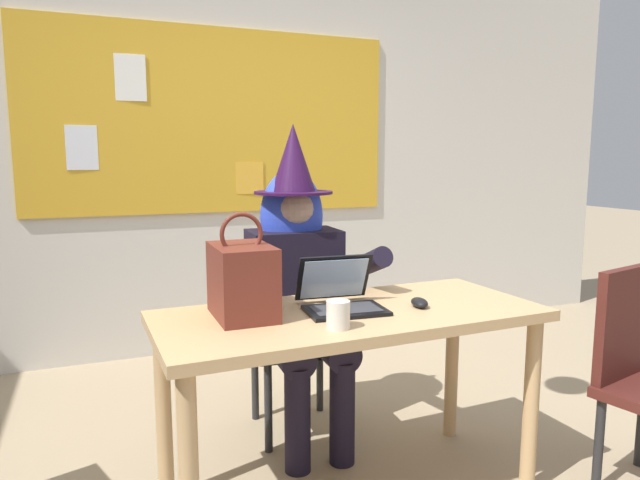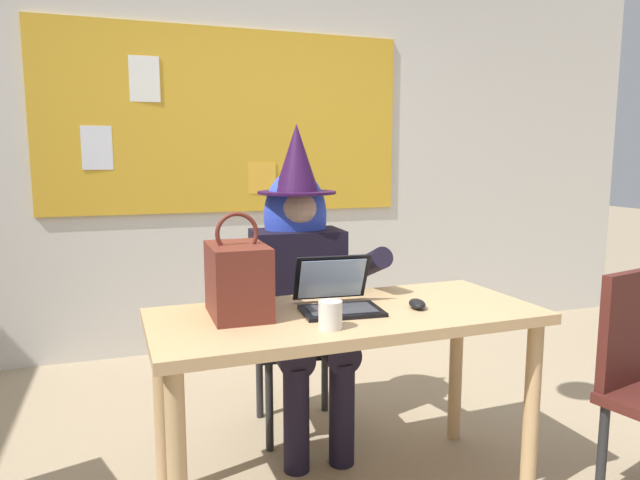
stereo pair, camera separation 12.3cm
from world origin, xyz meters
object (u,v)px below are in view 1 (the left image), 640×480
(chair_at_desk, at_px, (292,323))
(coffee_mug, at_px, (338,315))
(computer_mouse, at_px, (419,303))
(handbag, at_px, (242,280))
(person_costumed, at_px, (298,270))
(desk_main, at_px, (351,337))
(laptop, at_px, (341,297))

(chair_at_desk, relative_size, coffee_mug, 9.54)
(computer_mouse, height_order, handbag, handbag)
(person_costumed, relative_size, handbag, 3.88)
(chair_at_desk, relative_size, handbag, 2.40)
(desk_main, height_order, chair_at_desk, chair_at_desk)
(desk_main, xyz_separation_m, person_costumed, (-0.01, 0.55, 0.16))
(laptop, bearing_deg, computer_mouse, -11.99)
(desk_main, relative_size, computer_mouse, 14.05)
(person_costumed, xyz_separation_m, laptop, (-0.01, -0.51, -0.01))
(desk_main, height_order, laptop, laptop)
(laptop, relative_size, coffee_mug, 3.31)
(computer_mouse, bearing_deg, person_costumed, 128.78)
(person_costumed, distance_m, handbag, 0.61)
(desk_main, relative_size, chair_at_desk, 1.61)
(chair_at_desk, height_order, coffee_mug, chair_at_desk)
(computer_mouse, bearing_deg, desk_main, -176.53)
(desk_main, distance_m, laptop, 0.15)
(desk_main, distance_m, chair_at_desk, 0.69)
(chair_at_desk, distance_m, person_costumed, 0.31)
(chair_at_desk, distance_m, laptop, 0.69)
(desk_main, height_order, coffee_mug, coffee_mug)
(chair_at_desk, bearing_deg, person_costumed, 0.45)
(chair_at_desk, bearing_deg, desk_main, 5.76)
(laptop, height_order, computer_mouse, laptop)
(chair_at_desk, distance_m, handbag, 0.80)
(chair_at_desk, bearing_deg, handbag, -27.63)
(desk_main, distance_m, person_costumed, 0.57)
(chair_at_desk, relative_size, computer_mouse, 8.72)
(coffee_mug, bearing_deg, laptop, 63.88)
(handbag, xyz_separation_m, coffee_mug, (0.26, -0.26, -0.09))
(laptop, relative_size, computer_mouse, 3.03)
(desk_main, height_order, handbag, handbag)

